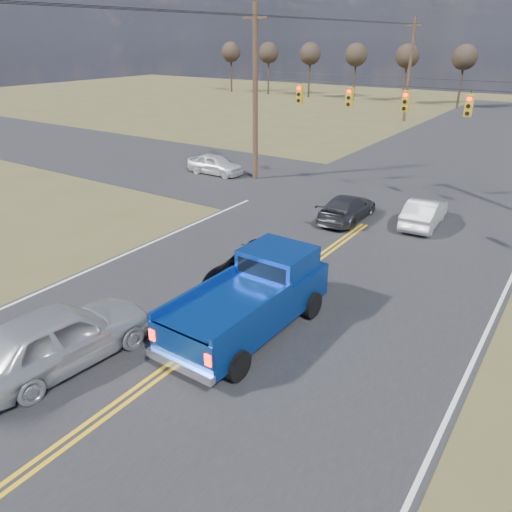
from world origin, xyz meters
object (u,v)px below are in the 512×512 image
Objects in this scene: silver_suv at (60,337)px; cross_car_west at (215,164)px; white_car_queue at (424,212)px; dgrey_car_queue at (347,208)px; black_suv at (261,264)px; pickup_truck at (253,299)px.

silver_suv is 20.66m from cross_car_west.
white_car_queue reaches higher than dgrey_car_queue.
dgrey_car_queue is (1.52, 15.13, -0.26)m from silver_suv.
dgrey_car_queue is at bearing -97.81° from black_suv.
white_car_queue is at bearing -100.81° from silver_suv.
black_suv is at bearing 67.91° from white_car_queue.
cross_car_west is at bearing 133.02° from pickup_truck.
silver_suv is (-3.36, -4.31, -0.22)m from pickup_truck.
pickup_truck is at bearing -122.28° from silver_suv.
silver_suv reaches higher than white_car_queue.
white_car_queue is 1.05× the size of cross_car_west.
pickup_truck is 5.47m from silver_suv.
black_suv is at bearing 120.51° from pickup_truck.
black_suv is 15.77m from cross_car_west.
dgrey_car_queue is 11.27m from cross_car_west.
silver_suv is 1.20× the size of dgrey_car_queue.
black_suv is 1.20× the size of dgrey_car_queue.
dgrey_car_queue is at bearing 17.99° from white_car_queue.
black_suv is at bearing 90.03° from dgrey_car_queue.
white_car_queue reaches higher than cross_car_west.
black_suv reaches higher than cross_car_west.
silver_suv reaches higher than dgrey_car_queue.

